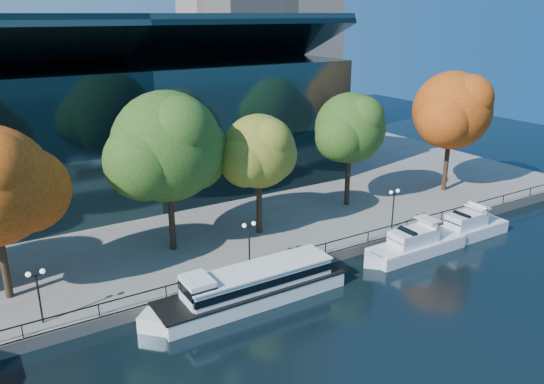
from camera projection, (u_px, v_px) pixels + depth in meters
ground at (299, 293)px, 42.75m from camera, size 160.00×160.00×0.00m
promenade at (149, 175)px, 71.97m from camera, size 90.00×67.08×1.00m
railing at (278, 256)px, 44.75m from camera, size 88.20×0.08×0.99m
convention_building at (124, 126)px, 63.71m from camera, size 50.00×24.57×21.43m
tour_boat at (248, 286)px, 41.01m from camera, size 16.97×3.79×3.22m
cruiser_near at (413, 245)px, 49.23m from camera, size 11.28×2.90×3.27m
cruiser_far at (465, 228)px, 52.96m from camera, size 10.13×2.81×3.31m
tree_2 at (170, 149)px, 45.42m from camera, size 11.94×9.79×14.38m
tree_3 at (260, 153)px, 49.51m from camera, size 8.70×7.14×11.68m
tree_4 at (351, 130)px, 56.93m from camera, size 9.51×7.80×12.51m
tree_5 at (453, 112)px, 61.49m from camera, size 11.29×9.26×14.24m
lamp_0 at (37, 284)px, 35.93m from camera, size 1.26×0.36×4.03m
lamp_1 at (249, 234)px, 44.07m from camera, size 1.26×0.36×4.03m
lamp_2 at (394, 200)px, 52.14m from camera, size 1.26×0.36×4.03m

